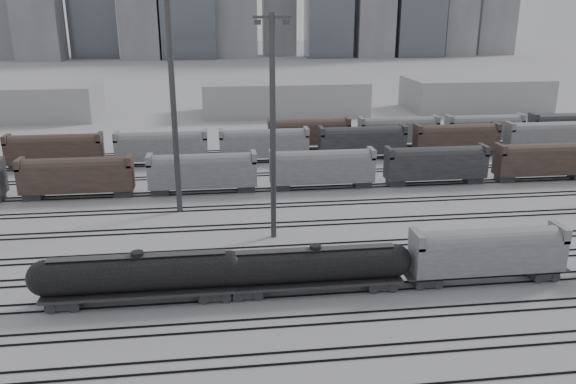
{
  "coord_description": "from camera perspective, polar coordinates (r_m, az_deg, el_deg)",
  "views": [
    {
      "loc": [
        -6.61,
        -44.42,
        24.52
      ],
      "look_at": [
        1.35,
        18.5,
        4.0
      ],
      "focal_mm": 35.0,
      "sensor_mm": 36.0,
      "label": 1
    }
  ],
  "objects": [
    {
      "name": "ground",
      "position": [
        51.17,
        1.12,
        -10.71
      ],
      "size": [
        900.0,
        900.0,
        0.0
      ],
      "primitive_type": "plane",
      "color": "#B9B9BE",
      "rests_on": "ground"
    },
    {
      "name": "tracks",
      "position": [
        66.9,
        -1.04,
        -3.5
      ],
      "size": [
        220.0,
        71.5,
        0.16
      ],
      "color": "black",
      "rests_on": "ground"
    },
    {
      "name": "tank_car_a",
      "position": [
        50.93,
        -14.89,
        -8.12
      ],
      "size": [
        18.74,
        3.12,
        4.63
      ],
      "color": "black",
      "rests_on": "ground"
    },
    {
      "name": "tank_car_b",
      "position": [
        51.12,
        2.78,
        -7.54
      ],
      "size": [
        17.87,
        2.98,
        4.42
      ],
      "color": "black",
      "rests_on": "ground"
    },
    {
      "name": "hopper_car_a",
      "position": [
        55.85,
        19.61,
        -5.6
      ],
      "size": [
        14.57,
        2.89,
        5.21
      ],
      "color": "black",
      "rests_on": "ground"
    },
    {
      "name": "light_mast_b",
      "position": [
        69.9,
        -11.62,
        9.38
      ],
      "size": [
        4.39,
        0.7,
        27.46
      ],
      "color": "#3B3C3E",
      "rests_on": "ground"
    },
    {
      "name": "light_mast_c",
      "position": [
        60.41,
        -1.56,
        6.88
      ],
      "size": [
        3.9,
        0.62,
        24.41
      ],
      "color": "#3B3C3E",
      "rests_on": "ground"
    },
    {
      "name": "bg_string_near",
      "position": [
        80.78,
        3.49,
        2.3
      ],
      "size": [
        151.0,
        3.0,
        5.6
      ],
      "color": "gray",
      "rests_on": "ground"
    },
    {
      "name": "bg_string_mid",
      "position": [
        98.07,
        7.54,
        4.98
      ],
      "size": [
        151.0,
        3.0,
        5.6
      ],
      "color": "black",
      "rests_on": "ground"
    },
    {
      "name": "bg_string_far",
      "position": [
        111.03,
        15.32,
        6.01
      ],
      "size": [
        66.0,
        3.0,
        5.6
      ],
      "color": "brown",
      "rests_on": "ground"
    },
    {
      "name": "warehouse_mid",
      "position": [
        141.9,
        -0.41,
        9.62
      ],
      "size": [
        40.0,
        18.0,
        8.0
      ],
      "primitive_type": "cube",
      "color": "#A6A6A9",
      "rests_on": "ground"
    },
    {
      "name": "warehouse_right",
      "position": [
        155.87,
        18.43,
        9.47
      ],
      "size": [
        35.0,
        18.0,
        8.0
      ],
      "primitive_type": "cube",
      "color": "#A6A6A9",
      "rests_on": "ground"
    }
  ]
}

